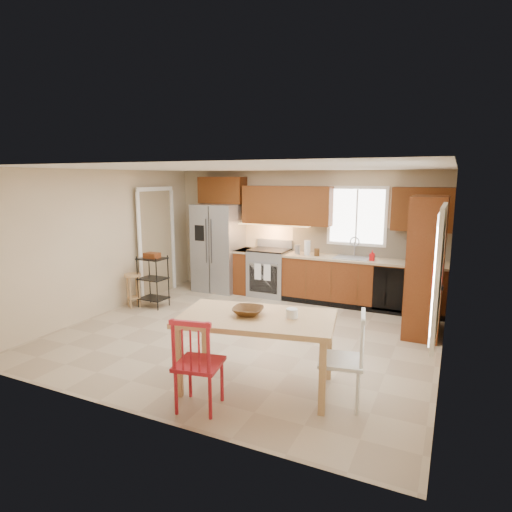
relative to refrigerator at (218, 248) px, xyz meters
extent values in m
plane|color=tan|center=(1.70, -2.12, -0.91)|extent=(5.50, 5.50, 0.00)
cube|color=silver|center=(1.70, -2.12, 1.59)|extent=(5.50, 5.00, 0.02)
cube|color=#CCB793|center=(1.70, 0.38, 0.34)|extent=(5.50, 0.02, 2.50)
cube|color=#CCB793|center=(1.70, -4.62, 0.34)|extent=(5.50, 0.02, 2.50)
cube|color=#CCB793|center=(-1.05, -2.12, 0.34)|extent=(0.02, 5.00, 2.50)
cube|color=#CCB793|center=(4.45, -2.12, 0.34)|extent=(0.02, 5.00, 2.50)
cube|color=gray|center=(0.00, 0.00, 0.00)|extent=(0.92, 0.75, 1.82)
cube|color=gray|center=(1.15, 0.06, -0.45)|extent=(0.76, 0.63, 0.92)
cube|color=#612D11|center=(0.60, 0.08, -0.46)|extent=(0.30, 0.60, 0.90)
cube|color=#612D11|center=(2.99, 0.08, -0.46)|extent=(2.92, 0.60, 0.90)
cube|color=black|center=(3.55, -0.22, -0.46)|extent=(0.60, 0.02, 0.78)
cube|color=beige|center=(2.99, 0.36, 0.27)|extent=(2.92, 0.03, 0.55)
cube|color=#5A2F0F|center=(0.00, 0.20, 1.19)|extent=(1.00, 0.35, 0.55)
cube|color=#5A2F0F|center=(1.45, 0.20, 0.92)|extent=(1.80, 0.35, 0.75)
cube|color=#5A2F0F|center=(3.95, 0.20, 0.92)|extent=(1.00, 0.35, 0.75)
cube|color=white|center=(2.80, 0.35, 0.74)|extent=(1.12, 0.04, 1.12)
cube|color=gray|center=(2.80, 0.08, -0.05)|extent=(0.62, 0.46, 0.16)
cube|color=#FFBF66|center=(1.15, 0.17, 0.52)|extent=(1.60, 0.30, 0.01)
imported|color=red|center=(3.18, -0.02, 0.09)|extent=(0.09, 0.09, 0.19)
cylinder|color=silver|center=(1.95, 0.03, 0.13)|extent=(0.12, 0.12, 0.28)
cylinder|color=gray|center=(1.75, 0.03, 0.08)|extent=(0.11, 0.11, 0.18)
cylinder|color=#533216|center=(2.15, 0.00, 0.06)|extent=(0.10, 0.10, 0.14)
cube|color=#612D11|center=(4.13, -0.93, 0.14)|extent=(0.50, 0.95, 2.10)
cylinder|color=red|center=(4.33, -1.98, 0.19)|extent=(0.12, 0.12, 0.36)
cube|color=white|center=(4.38, -3.27, 0.54)|extent=(0.04, 1.02, 1.32)
cube|color=#8C7A59|center=(-0.97, -0.82, 0.14)|extent=(0.04, 0.95, 2.10)
imported|color=#533216|center=(2.46, -3.57, -0.07)|extent=(0.41, 0.41, 0.09)
cylinder|color=silver|center=(2.94, -3.47, -0.03)|extent=(0.16, 0.16, 0.16)
camera|label=1|loc=(4.49, -7.69, 1.46)|focal=30.00mm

